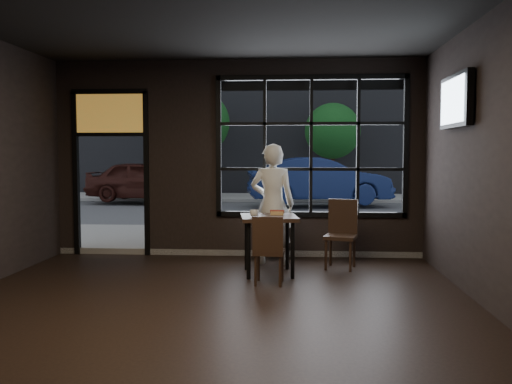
# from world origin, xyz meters

# --- Properties ---
(floor) EXTENTS (6.00, 7.00, 0.02)m
(floor) POSITION_xyz_m (0.00, 0.00, -0.01)
(floor) COLOR black
(floor) RESTS_ON ground
(window_frame) EXTENTS (3.06, 0.12, 2.28)m
(window_frame) POSITION_xyz_m (1.20, 3.50, 1.80)
(window_frame) COLOR black
(window_frame) RESTS_ON ground
(stained_transom) EXTENTS (1.20, 0.06, 0.70)m
(stained_transom) POSITION_xyz_m (-2.10, 3.50, 2.35)
(stained_transom) COLOR orange
(stained_transom) RESTS_ON ground
(street_asphalt) EXTENTS (60.00, 41.00, 0.04)m
(street_asphalt) POSITION_xyz_m (0.00, 24.00, -0.02)
(street_asphalt) COLOR #545456
(street_asphalt) RESTS_ON ground
(building_across) EXTENTS (28.00, 12.00, 15.00)m
(building_across) POSITION_xyz_m (0.00, 23.00, 7.50)
(building_across) COLOR #5B5956
(building_across) RESTS_ON ground
(cafe_table) EXTENTS (0.86, 0.86, 0.83)m
(cafe_table) POSITION_xyz_m (0.58, 2.19, 0.41)
(cafe_table) COLOR black
(cafe_table) RESTS_ON floor
(chair_near) EXTENTS (0.41, 0.41, 0.89)m
(chair_near) POSITION_xyz_m (0.61, 1.61, 0.45)
(chair_near) COLOR black
(chair_near) RESTS_ON floor
(chair_window) EXTENTS (0.53, 0.53, 1.01)m
(chair_window) POSITION_xyz_m (1.61, 2.62, 0.50)
(chair_window) COLOR black
(chair_window) RESTS_ON floor
(man) EXTENTS (0.70, 0.49, 1.83)m
(man) POSITION_xyz_m (0.60, 2.90, 0.92)
(man) COLOR silver
(man) RESTS_ON floor
(hotdog) EXTENTS (0.20, 0.09, 0.06)m
(hotdog) POSITION_xyz_m (0.69, 2.31, 0.85)
(hotdog) COLOR tan
(hotdog) RESTS_ON cafe_table
(cup) EXTENTS (0.16, 0.16, 0.10)m
(cup) POSITION_xyz_m (0.39, 2.03, 0.87)
(cup) COLOR silver
(cup) RESTS_ON cafe_table
(tv) EXTENTS (0.13, 1.12, 0.66)m
(tv) POSITION_xyz_m (2.93, 1.65, 2.33)
(tv) COLOR black
(tv) RESTS_ON wall_right
(navy_car) EXTENTS (4.68, 2.31, 1.47)m
(navy_car) POSITION_xyz_m (1.72, 11.93, 0.84)
(navy_car) COLOR #14204D
(navy_car) RESTS_ON street_asphalt
(maroon_car) EXTENTS (4.16, 2.08, 1.36)m
(maroon_car) POSITION_xyz_m (-4.03, 12.61, 0.78)
(maroon_car) COLOR #33130E
(maroon_car) RESTS_ON street_asphalt
(tree_left) EXTENTS (2.36, 2.36, 4.03)m
(tree_left) POSITION_xyz_m (-2.64, 14.79, 2.84)
(tree_left) COLOR #332114
(tree_left) RESTS_ON street_asphalt
(tree_right) EXTENTS (2.11, 2.11, 3.61)m
(tree_right) POSITION_xyz_m (2.39, 15.47, 2.54)
(tree_right) COLOR #332114
(tree_right) RESTS_ON street_asphalt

